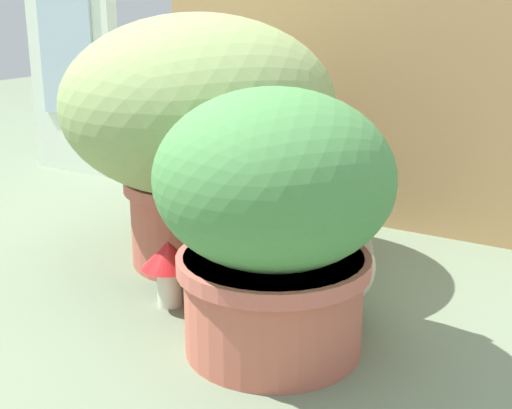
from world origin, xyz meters
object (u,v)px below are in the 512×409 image
object	(u,v)px
leafy_planter	(274,214)
mushroom_ornament_red	(168,262)
cat	(313,245)
mushroom_ornament_pink	(211,253)
grass_planter	(199,121)

from	to	relation	value
leafy_planter	mushroom_ornament_red	world-z (taller)	leafy_planter
cat	mushroom_ornament_pink	distance (m)	0.20
leafy_planter	mushroom_ornament_pink	distance (m)	0.27
leafy_planter	mushroom_ornament_red	distance (m)	0.27
mushroom_ornament_pink	leafy_planter	bearing A→B (deg)	-30.78
cat	leafy_planter	bearing A→B (deg)	-86.56
grass_planter	leafy_planter	world-z (taller)	grass_planter
grass_planter	mushroom_ornament_red	world-z (taller)	grass_planter
mushroom_ornament_red	grass_planter	bearing A→B (deg)	110.83
grass_planter	cat	world-z (taller)	grass_planter
leafy_planter	cat	distance (m)	0.18
cat	mushroom_ornament_red	xyz separation A→B (m)	(-0.22, -0.11, -0.04)
grass_planter	mushroom_ornament_pink	size ratio (longest dim) A/B	4.63
cat	grass_planter	bearing A→B (deg)	162.31
mushroom_ornament_red	cat	bearing A→B (deg)	25.92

